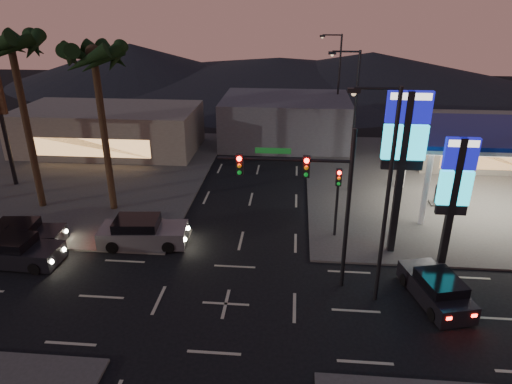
# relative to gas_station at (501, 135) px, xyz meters

# --- Properties ---
(ground) EXTENTS (140.00, 140.00, 0.00)m
(ground) POSITION_rel_gas_station_xyz_m (-16.00, -12.00, -5.08)
(ground) COLOR black
(ground) RESTS_ON ground
(corner_lot_ne) EXTENTS (24.00, 24.00, 0.12)m
(corner_lot_ne) POSITION_rel_gas_station_xyz_m (0.00, 4.00, -5.02)
(corner_lot_ne) COLOR #47443F
(corner_lot_ne) RESTS_ON ground
(corner_lot_nw) EXTENTS (24.00, 24.00, 0.12)m
(corner_lot_nw) POSITION_rel_gas_station_xyz_m (-32.00, 4.00, -5.02)
(corner_lot_nw) COLOR #47443F
(corner_lot_nw) RESTS_ON ground
(gas_station) EXTENTS (12.20, 8.20, 5.47)m
(gas_station) POSITION_rel_gas_station_xyz_m (0.00, 0.00, 0.00)
(gas_station) COLOR silver
(gas_station) RESTS_ON ground
(convenience_store) EXTENTS (10.00, 6.00, 4.00)m
(convenience_store) POSITION_rel_gas_station_xyz_m (2.00, 9.00, -3.08)
(convenience_store) COLOR #726B5B
(convenience_store) RESTS_ON ground
(pylon_sign_tall) EXTENTS (2.20, 0.35, 9.00)m
(pylon_sign_tall) POSITION_rel_gas_station_xyz_m (-7.50, -6.50, 1.31)
(pylon_sign_tall) COLOR black
(pylon_sign_tall) RESTS_ON ground
(pylon_sign_short) EXTENTS (1.60, 0.35, 7.00)m
(pylon_sign_short) POSITION_rel_gas_station_xyz_m (-5.00, -7.50, -0.42)
(pylon_sign_short) COLOR black
(pylon_sign_short) RESTS_ON ground
(traffic_signal_mast) EXTENTS (6.10, 0.39, 8.00)m
(traffic_signal_mast) POSITION_rel_gas_station_xyz_m (-12.24, -10.01, 0.15)
(traffic_signal_mast) COLOR black
(traffic_signal_mast) RESTS_ON ground
(pedestal_signal) EXTENTS (0.32, 0.39, 4.30)m
(pedestal_signal) POSITION_rel_gas_station_xyz_m (-10.50, -5.02, -2.16)
(pedestal_signal) COLOR black
(pedestal_signal) RESTS_ON ground
(streetlight_near) EXTENTS (2.14, 0.25, 10.00)m
(streetlight_near) POSITION_rel_gas_station_xyz_m (-9.21, -11.00, 0.64)
(streetlight_near) COLOR black
(streetlight_near) RESTS_ON ground
(streetlight_mid) EXTENTS (2.14, 0.25, 10.00)m
(streetlight_mid) POSITION_rel_gas_station_xyz_m (-9.21, 2.00, 0.64)
(streetlight_mid) COLOR black
(streetlight_mid) RESTS_ON ground
(streetlight_far) EXTENTS (2.14, 0.25, 10.00)m
(streetlight_far) POSITION_rel_gas_station_xyz_m (-9.21, 16.00, 0.64)
(streetlight_far) COLOR black
(streetlight_far) RESTS_ON ground
(palm_a) EXTENTS (4.41, 4.41, 10.86)m
(palm_a) POSITION_rel_gas_station_xyz_m (-25.00, -2.50, 4.35)
(palm_a) COLOR black
(palm_a) RESTS_ON ground
(palm_b) EXTENTS (4.41, 4.41, 11.46)m
(palm_b) POSITION_rel_gas_station_xyz_m (-30.00, -2.50, 4.89)
(palm_b) COLOR black
(palm_b) RESTS_ON ground
(building_far_west) EXTENTS (16.00, 8.00, 4.00)m
(building_far_west) POSITION_rel_gas_station_xyz_m (-30.00, 10.00, -3.08)
(building_far_west) COLOR #726B5B
(building_far_west) RESTS_ON ground
(building_far_mid) EXTENTS (12.00, 9.00, 4.40)m
(building_far_mid) POSITION_rel_gas_station_xyz_m (-14.00, 14.00, -2.88)
(building_far_mid) COLOR #4C4C51
(building_far_mid) RESTS_ON ground
(hill_left) EXTENTS (40.00, 40.00, 6.00)m
(hill_left) POSITION_rel_gas_station_xyz_m (-41.00, 48.00, -2.08)
(hill_left) COLOR black
(hill_left) RESTS_ON ground
(hill_right) EXTENTS (50.00, 50.00, 5.00)m
(hill_right) POSITION_rel_gas_station_xyz_m (-1.00, 48.00, -2.58)
(hill_right) COLOR black
(hill_right) RESTS_ON ground
(hill_center) EXTENTS (60.00, 60.00, 4.00)m
(hill_center) POSITION_rel_gas_station_xyz_m (-16.00, 48.00, -3.08)
(hill_center) COLOR black
(hill_center) RESTS_ON ground
(car_lane_a_front) EXTENTS (4.76, 2.14, 1.53)m
(car_lane_a_front) POSITION_rel_gas_station_xyz_m (-27.65, -9.45, -4.37)
(car_lane_a_front) COLOR black
(car_lane_a_front) RESTS_ON ground
(car_lane_b_front) EXTENTS (5.17, 2.49, 1.64)m
(car_lane_b_front) POSITION_rel_gas_station_xyz_m (-21.58, -6.89, -4.32)
(car_lane_b_front) COLOR slate
(car_lane_b_front) RESTS_ON ground
(car_lane_b_mid) EXTENTS (4.68, 2.25, 1.48)m
(car_lane_b_mid) POSITION_rel_gas_station_xyz_m (-28.38, -7.67, -4.39)
(car_lane_b_mid) COLOR black
(car_lane_b_mid) RESTS_ON ground
(suv_station) EXTENTS (2.79, 4.57, 1.43)m
(suv_station) POSITION_rel_gas_station_xyz_m (-6.24, -10.90, -4.42)
(suv_station) COLOR black
(suv_station) RESTS_ON ground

